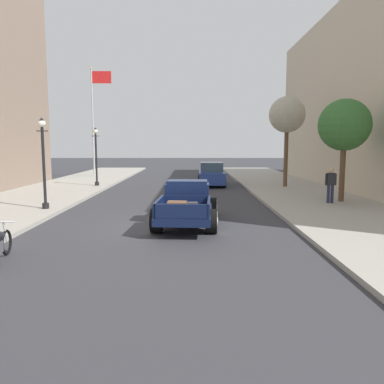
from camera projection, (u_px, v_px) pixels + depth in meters
The scene contains 10 objects.
ground_plane at pixel (163, 224), 13.87m from camera, with size 140.00×140.00×0.00m, color #333338.
sidewalk_right at pixel (363, 222), 13.87m from camera, with size 5.50×64.00×0.15m, color #9E998E.
hotrod_truck_navy at pixel (187, 203), 14.00m from camera, with size 2.37×5.01×1.58m.
car_background_blue at pixel (211, 175), 26.99m from camera, with size 1.89×4.31×1.65m.
pedestrian_sidewalk_right at pixel (330, 183), 17.82m from camera, with size 0.53×0.22×1.65m.
street_lamp_near at pixel (43, 156), 16.13m from camera, with size 0.50×0.32×3.85m.
street_lamp_far at pixel (96, 152), 25.42m from camera, with size 0.50×0.32×3.85m.
flagpole at pixel (95, 110), 32.47m from camera, with size 1.74×0.16×9.16m.
street_tree_nearest at pixel (344, 126), 18.06m from camera, with size 2.44×2.44×4.87m.
street_tree_second at pixel (287, 115), 24.62m from camera, with size 2.32×2.32×5.81m.
Camera 1 is at (1.02, -13.63, 2.87)m, focal length 35.83 mm.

